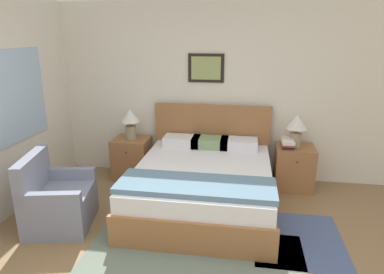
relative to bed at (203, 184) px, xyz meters
The scene contains 14 objects.
wall_back 1.46m from the bed, 94.66° to the left, with size 6.84×0.09×2.60m.
wall_left 2.56m from the bed, behind, with size 0.08×5.11×2.60m.
area_rug_main 1.32m from the bed, 88.41° to the right, with size 2.21×1.50×0.01m.
area_rug_bedside 1.30m from the bed, 27.54° to the right, with size 0.95×1.10×0.01m.
bed is the anchor object (origin of this frame).
armchair 1.76m from the bed, 156.19° to the right, with size 0.82×0.90×0.86m.
nightstand_near_window 1.43m from the bed, 147.73° to the left, with size 0.53×0.50×0.62m.
nightstand_by_door 1.43m from the bed, 32.27° to the left, with size 0.53×0.50×0.62m.
table_lamp_near_window 1.54m from the bed, 147.57° to the left, with size 0.28×0.28×0.46m.
table_lamp_by_door 1.54m from the bed, 32.66° to the left, with size 0.28×0.28×0.46m.
book_thick_bottom 1.34m from the bed, 33.32° to the left, with size 0.16×0.22×0.04m.
book_hardcover_middle 1.35m from the bed, 33.32° to the left, with size 0.19×0.27×0.03m.
book_novel_upper 1.36m from the bed, 33.32° to the left, with size 0.18×0.28×0.04m.
book_slim_near_top 1.37m from the bed, 33.32° to the left, with size 0.15×0.21×0.03m.
Camera 1 is at (0.58, -2.30, 2.15)m, focal length 32.00 mm.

